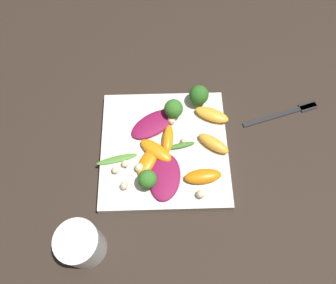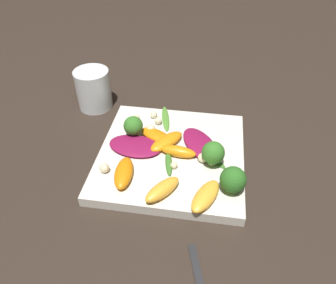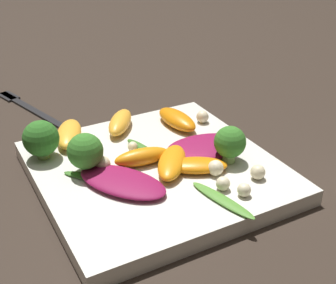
{
  "view_description": "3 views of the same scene",
  "coord_description": "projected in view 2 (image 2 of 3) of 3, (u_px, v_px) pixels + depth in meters",
  "views": [
    {
      "loc": [
        0.29,
        -0.0,
        0.66
      ],
      "look_at": [
        0.0,
        0.0,
        0.04
      ],
      "focal_mm": 35.0,
      "sensor_mm": 36.0,
      "label": 1
    },
    {
      "loc": [
        -0.06,
        0.45,
        0.44
      ],
      "look_at": [
        0.01,
        -0.0,
        0.04
      ],
      "focal_mm": 35.0,
      "sensor_mm": 36.0,
      "label": 2
    },
    {
      "loc": [
        -0.21,
        -0.42,
        0.31
      ],
      "look_at": [
        0.02,
        0.0,
        0.04
      ],
      "focal_mm": 50.0,
      "sensor_mm": 36.0,
      "label": 3
    }
  ],
  "objects": [
    {
      "name": "orange_segment_0",
      "position": [
        167.0,
        141.0,
        0.63
      ],
      "size": [
        0.07,
        0.08,
        0.02
      ],
      "color": "orange",
      "rests_on": "plate"
    },
    {
      "name": "arugula_sprig_0",
      "position": [
        166.0,
        118.0,
        0.7
      ],
      "size": [
        0.03,
        0.09,
        0.0
      ],
      "color": "#518E33",
      "rests_on": "plate"
    },
    {
      "name": "arugula_sprig_2",
      "position": [
        166.0,
        163.0,
        0.59
      ],
      "size": [
        0.02,
        0.06,
        0.01
      ],
      "color": "#3D7528",
      "rests_on": "plate"
    },
    {
      "name": "plate",
      "position": [
        171.0,
        156.0,
        0.63
      ],
      "size": [
        0.27,
        0.27,
        0.02
      ],
      "color": "silver",
      "rests_on": "ground_plane"
    },
    {
      "name": "ground_plane",
      "position": [
        171.0,
        159.0,
        0.63
      ],
      "size": [
        2.4,
        2.4,
        0.0
      ],
      "primitive_type": "plane",
      "color": "#2D231C"
    },
    {
      "name": "macadamia_nut_6",
      "position": [
        136.0,
        118.0,
        0.68
      ],
      "size": [
        0.02,
        0.02,
        0.02
      ],
      "color": "beige",
      "rests_on": "plate"
    },
    {
      "name": "macadamia_nut_4",
      "position": [
        158.0,
        121.0,
        0.68
      ],
      "size": [
        0.02,
        0.02,
        0.02
      ],
      "color": "beige",
      "rests_on": "plate"
    },
    {
      "name": "orange_segment_4",
      "position": [
        156.0,
        135.0,
        0.64
      ],
      "size": [
        0.08,
        0.06,
        0.01
      ],
      "color": "orange",
      "rests_on": "plate"
    },
    {
      "name": "broccoli_floret_0",
      "position": [
        213.0,
        153.0,
        0.58
      ],
      "size": [
        0.04,
        0.04,
        0.05
      ],
      "color": "#7A9E51",
      "rests_on": "plate"
    },
    {
      "name": "macadamia_nut_2",
      "position": [
        104.0,
        168.0,
        0.57
      ],
      "size": [
        0.02,
        0.02,
        0.02
      ],
      "color": "beige",
      "rests_on": "plate"
    },
    {
      "name": "radicchio_leaf_1",
      "position": [
        200.0,
        144.0,
        0.63
      ],
      "size": [
        0.1,
        0.12,
        0.01
      ],
      "color": "maroon",
      "rests_on": "plate"
    },
    {
      "name": "drinking_glass",
      "position": [
        94.0,
        89.0,
        0.74
      ],
      "size": [
        0.08,
        0.08,
        0.09
      ],
      "color": "white",
      "rests_on": "ground_plane"
    },
    {
      "name": "macadamia_nut_0",
      "position": [
        174.0,
        165.0,
        0.58
      ],
      "size": [
        0.01,
        0.01,
        0.01
      ],
      "color": "beige",
      "rests_on": "plate"
    },
    {
      "name": "macadamia_nut_3",
      "position": [
        203.0,
        158.0,
        0.59
      ],
      "size": [
        0.02,
        0.02,
        0.02
      ],
      "color": "beige",
      "rests_on": "plate"
    },
    {
      "name": "orange_segment_1",
      "position": [
        161.0,
        189.0,
        0.53
      ],
      "size": [
        0.06,
        0.07,
        0.02
      ],
      "color": "#FCAD33",
      "rests_on": "plate"
    },
    {
      "name": "macadamia_nut_5",
      "position": [
        154.0,
        115.0,
        0.7
      ],
      "size": [
        0.01,
        0.01,
        0.01
      ],
      "color": "beige",
      "rests_on": "plate"
    },
    {
      "name": "macadamia_nut_1",
      "position": [
        151.0,
        128.0,
        0.66
      ],
      "size": [
        0.02,
        0.02,
        0.02
      ],
      "color": "beige",
      "rests_on": "plate"
    },
    {
      "name": "broccoli_floret_1",
      "position": [
        233.0,
        180.0,
        0.53
      ],
      "size": [
        0.04,
        0.04,
        0.05
      ],
      "color": "#7A9E51",
      "rests_on": "plate"
    },
    {
      "name": "orange_segment_5",
      "position": [
        124.0,
        173.0,
        0.56
      ],
      "size": [
        0.04,
        0.08,
        0.02
      ],
      "color": "orange",
      "rests_on": "plate"
    },
    {
      "name": "orange_segment_3",
      "position": [
        178.0,
        151.0,
        0.6
      ],
      "size": [
        0.07,
        0.03,
        0.02
      ],
      "color": "orange",
      "rests_on": "plate"
    },
    {
      "name": "arugula_sprig_1",
      "position": [
        209.0,
        156.0,
        0.61
      ],
      "size": [
        0.07,
        0.07,
        0.0
      ],
      "color": "#3D7528",
      "rests_on": "plate"
    },
    {
      "name": "orange_segment_2",
      "position": [
        205.0,
        196.0,
        0.52
      ],
      "size": [
        0.06,
        0.08,
        0.02
      ],
      "color": "#FCAD33",
      "rests_on": "plate"
    },
    {
      "name": "broccoli_floret_2",
      "position": [
        133.0,
        126.0,
        0.64
      ],
      "size": [
        0.04,
        0.04,
        0.05
      ],
      "color": "#84AD5B",
      "rests_on": "plate"
    },
    {
      "name": "radicchio_leaf_0",
      "position": [
        135.0,
        146.0,
        0.62
      ],
      "size": [
        0.11,
        0.08,
        0.01
      ],
      "color": "maroon",
      "rests_on": "plate"
    }
  ]
}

